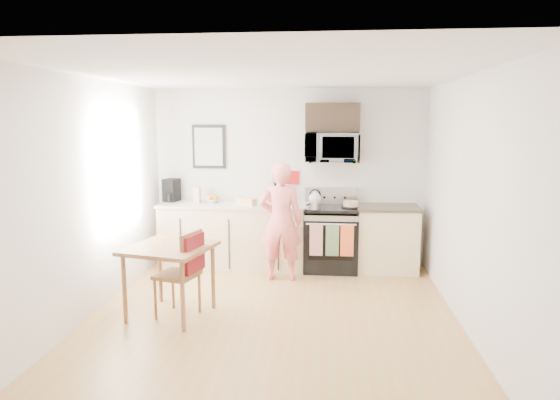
# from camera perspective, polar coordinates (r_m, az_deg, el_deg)

# --- Properties ---
(floor) EXTENTS (4.60, 4.60, 0.00)m
(floor) POSITION_cam_1_polar(r_m,az_deg,el_deg) (5.52, -0.91, -13.67)
(floor) COLOR #AE7743
(floor) RESTS_ON ground
(back_wall) EXTENTS (4.00, 0.04, 2.60)m
(back_wall) POSITION_cam_1_polar(r_m,az_deg,el_deg) (7.43, 1.03, 2.61)
(back_wall) COLOR silver
(back_wall) RESTS_ON floor
(front_wall) EXTENTS (4.00, 0.04, 2.60)m
(front_wall) POSITION_cam_1_polar(r_m,az_deg,el_deg) (2.94, -6.00, -7.40)
(front_wall) COLOR silver
(front_wall) RESTS_ON floor
(left_wall) EXTENTS (0.04, 4.60, 2.60)m
(left_wall) POSITION_cam_1_polar(r_m,az_deg,el_deg) (5.74, -21.22, 0.09)
(left_wall) COLOR silver
(left_wall) RESTS_ON floor
(right_wall) EXTENTS (0.04, 4.60, 2.60)m
(right_wall) POSITION_cam_1_polar(r_m,az_deg,el_deg) (5.32, 20.97, -0.54)
(right_wall) COLOR silver
(right_wall) RESTS_ON floor
(ceiling) EXTENTS (4.00, 4.60, 0.04)m
(ceiling) POSITION_cam_1_polar(r_m,az_deg,el_deg) (5.12, -0.99, 14.30)
(ceiling) COLOR white
(ceiling) RESTS_ON back_wall
(window) EXTENTS (0.06, 1.40, 1.50)m
(window) POSITION_cam_1_polar(r_m,az_deg,el_deg) (6.41, -17.87, 3.40)
(window) COLOR white
(window) RESTS_ON left_wall
(cabinet_left) EXTENTS (2.10, 0.60, 0.90)m
(cabinet_left) POSITION_cam_1_polar(r_m,az_deg,el_deg) (7.39, -5.39, -4.17)
(cabinet_left) COLOR #DBB48C
(cabinet_left) RESTS_ON floor
(countertop_left) EXTENTS (2.14, 0.64, 0.04)m
(countertop_left) POSITION_cam_1_polar(r_m,az_deg,el_deg) (7.29, -5.44, -0.57)
(countertop_left) COLOR beige
(countertop_left) RESTS_ON cabinet_left
(cabinet_right) EXTENTS (0.84, 0.60, 0.90)m
(cabinet_right) POSITION_cam_1_polar(r_m,az_deg,el_deg) (7.31, 12.11, -4.47)
(cabinet_right) COLOR #DBB48C
(cabinet_right) RESTS_ON floor
(countertop_right) EXTENTS (0.88, 0.64, 0.04)m
(countertop_right) POSITION_cam_1_polar(r_m,az_deg,el_deg) (7.22, 12.23, -0.84)
(countertop_right) COLOR black
(countertop_right) RESTS_ON cabinet_right
(range) EXTENTS (0.76, 0.70, 1.16)m
(range) POSITION_cam_1_polar(r_m,az_deg,el_deg) (7.24, 5.81, -4.56)
(range) COLOR black
(range) RESTS_ON floor
(microwave) EXTENTS (0.76, 0.51, 0.42)m
(microwave) POSITION_cam_1_polar(r_m,az_deg,el_deg) (7.15, 5.97, 6.01)
(microwave) COLOR #ABAAAF
(microwave) RESTS_ON back_wall
(upper_cabinet) EXTENTS (0.76, 0.35, 0.40)m
(upper_cabinet) POSITION_cam_1_polar(r_m,az_deg,el_deg) (7.19, 6.02, 9.37)
(upper_cabinet) COLOR black
(upper_cabinet) RESTS_ON back_wall
(wall_art) EXTENTS (0.50, 0.04, 0.65)m
(wall_art) POSITION_cam_1_polar(r_m,az_deg,el_deg) (7.56, -8.13, 6.05)
(wall_art) COLOR black
(wall_art) RESTS_ON back_wall
(wall_trivet) EXTENTS (0.20, 0.02, 0.20)m
(wall_trivet) POSITION_cam_1_polar(r_m,az_deg,el_deg) (7.41, 1.41, 2.59)
(wall_trivet) COLOR red
(wall_trivet) RESTS_ON back_wall
(person) EXTENTS (0.59, 0.40, 1.60)m
(person) POSITION_cam_1_polar(r_m,az_deg,el_deg) (6.67, 0.08, -2.47)
(person) COLOR #DD4A3C
(person) RESTS_ON floor
(dining_table) EXTENTS (0.88, 0.88, 0.79)m
(dining_table) POSITION_cam_1_polar(r_m,az_deg,el_deg) (5.58, -12.52, -6.07)
(dining_table) COLOR brown
(dining_table) RESTS_ON floor
(chair) EXTENTS (0.54, 0.50, 0.96)m
(chair) POSITION_cam_1_polar(r_m,az_deg,el_deg) (5.50, -10.52, -7.05)
(chair) COLOR brown
(chair) RESTS_ON floor
(knife_block) EXTENTS (0.16, 0.18, 0.25)m
(knife_block) POSITION_cam_1_polar(r_m,az_deg,el_deg) (7.28, -0.52, 0.59)
(knife_block) COLOR brown
(knife_block) RESTS_ON countertop_left
(utensil_crock) EXTENTS (0.12, 0.12, 0.37)m
(utensil_crock) POSITION_cam_1_polar(r_m,az_deg,el_deg) (7.39, -0.79, 0.90)
(utensil_crock) COLOR red
(utensil_crock) RESTS_ON countertop_left
(fruit_bowl) EXTENTS (0.28, 0.28, 0.10)m
(fruit_bowl) POSITION_cam_1_polar(r_m,az_deg,el_deg) (7.43, -7.71, 0.04)
(fruit_bowl) COLOR white
(fruit_bowl) RESTS_ON countertop_left
(milk_carton) EXTENTS (0.10, 0.10, 0.24)m
(milk_carton) POSITION_cam_1_polar(r_m,az_deg,el_deg) (7.43, -9.46, 0.60)
(milk_carton) COLOR tan
(milk_carton) RESTS_ON countertop_left
(coffee_maker) EXTENTS (0.24, 0.30, 0.34)m
(coffee_maker) POSITION_cam_1_polar(r_m,az_deg,el_deg) (7.62, -12.32, 1.03)
(coffee_maker) COLOR black
(coffee_maker) RESTS_ON countertop_left
(bread_bag) EXTENTS (0.31, 0.24, 0.10)m
(bread_bag) POSITION_cam_1_polar(r_m,az_deg,el_deg) (7.11, -3.85, -0.20)
(bread_bag) COLOR tan
(bread_bag) RESTS_ON countertop_left
(cake) EXTENTS (0.27, 0.27, 0.09)m
(cake) POSITION_cam_1_polar(r_m,az_deg,el_deg) (7.11, 8.12, -0.49)
(cake) COLOR black
(cake) RESTS_ON range
(kettle) EXTENTS (0.18, 0.18, 0.23)m
(kettle) POSITION_cam_1_polar(r_m,az_deg,el_deg) (7.24, 4.03, 0.21)
(kettle) COLOR white
(kettle) RESTS_ON range
(pot) EXTENTS (0.19, 0.32, 0.10)m
(pot) POSITION_cam_1_polar(r_m,az_deg,el_deg) (6.91, 3.71, -0.63)
(pot) COLOR #ABAAAF
(pot) RESTS_ON range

